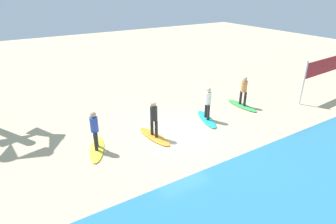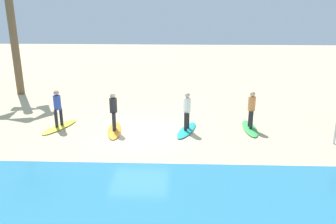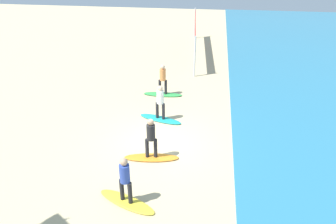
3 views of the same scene
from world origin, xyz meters
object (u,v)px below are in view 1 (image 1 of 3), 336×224
at_px(surfer_green, 244,89).
at_px(surfer_orange, 154,116).
at_px(surfboard_orange, 154,136).
at_px(surfboard_teal, 207,119).
at_px(surfer_teal, 208,101).
at_px(surfer_yellow, 94,127).
at_px(surfboard_green, 242,106).
at_px(surfboard_yellow, 97,149).

bearing_deg(surfer_green, surfer_orange, 4.67).
bearing_deg(surfboard_orange, surfboard_teal, 85.73).
height_order(surfer_green, surfer_teal, same).
distance_m(surfboard_teal, surfer_yellow, 5.70).
height_order(surfboard_teal, surfer_yellow, surfer_yellow).
relative_size(surfboard_teal, surfer_orange, 1.28).
distance_m(surfboard_green, surfer_teal, 2.96).
height_order(surfer_teal, surfboard_orange, surfer_teal).
xyz_separation_m(surfboard_yellow, surfer_yellow, (-0.00, 0.00, 0.99)).
bearing_deg(surfer_orange, surfboard_orange, -90.00).
distance_m(surfboard_orange, surfer_orange, 0.99).
relative_size(surfboard_green, surfer_teal, 1.28).
bearing_deg(surfboard_yellow, surfer_yellow, 98.59).
height_order(surfboard_orange, surfer_orange, surfer_orange).
height_order(surfer_orange, surfboard_yellow, surfer_orange).
bearing_deg(surfboard_yellow, surfboard_teal, 110.81).
xyz_separation_m(surfboard_green, surfer_teal, (2.77, 0.32, 0.99)).
xyz_separation_m(surfboard_green, surfboard_yellow, (8.39, 0.14, 0.00)).
bearing_deg(surfboard_green, surfboard_teal, -84.06).
distance_m(surfer_green, surfer_orange, 5.90).
height_order(surfboard_green, surfer_orange, surfer_orange).
bearing_deg(surfer_teal, surfboard_teal, 90.00).
bearing_deg(surfer_teal, surfboard_green, -173.44).
bearing_deg(surfer_yellow, surfboard_yellow, -14.04).
height_order(surfer_teal, surfer_yellow, same).
height_order(surfer_green, surfboard_orange, surfer_green).
bearing_deg(surfboard_teal, surfer_yellow, -74.26).
relative_size(surfer_teal, surfboard_yellow, 0.78).
distance_m(surfboard_teal, surfer_orange, 3.26).
relative_size(surfboard_orange, surfboard_yellow, 1.00).
bearing_deg(surfer_green, surfboard_yellow, 0.96).
bearing_deg(surfboard_yellow, surfer_orange, 104.92).
xyz_separation_m(surfboard_green, surfer_orange, (5.88, 0.48, 0.99)).
xyz_separation_m(surfer_teal, surfer_yellow, (5.61, -0.18, 0.00)).
bearing_deg(surfboard_orange, surfer_teal, 85.73).
relative_size(surfboard_orange, surfer_orange, 1.28).
xyz_separation_m(surfboard_green, surfer_green, (0.00, 0.00, 0.99)).
bearing_deg(surfboard_yellow, surfboard_green, 113.59).
bearing_deg(surfboard_teal, surfboard_orange, -69.47).
xyz_separation_m(surfboard_teal, surfboard_yellow, (5.61, -0.18, 0.00)).
bearing_deg(surfboard_orange, surfer_yellow, -104.95).
height_order(surfboard_teal, surfer_orange, surfer_orange).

